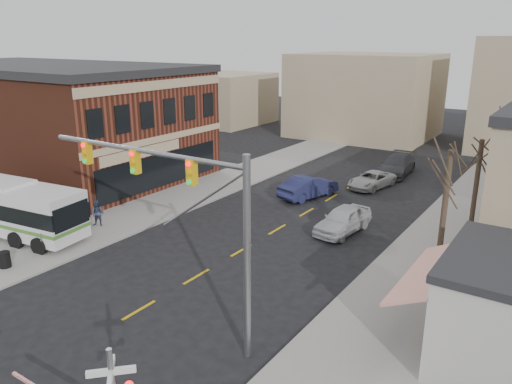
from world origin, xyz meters
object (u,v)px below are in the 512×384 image
Objects in this scene: car_b at (309,187)px; pedestrian_near at (45,241)px; car_c at (372,180)px; trash_bin at (5,260)px; car_d at (396,165)px; traffic_signal_mast at (186,202)px; car_a at (343,220)px; pedestrian_far at (98,213)px.

car_b and pedestrian_near have the same top height.
pedestrian_near is at bearing -103.76° from car_c.
car_b is at bearing 69.62° from trash_bin.
car_b is at bearing -112.00° from car_d.
traffic_signal_mast is 6.63× the size of pedestrian_near.
trash_bin is 32.39m from car_d.
pedestrian_near is (-12.42, -12.64, 0.08)m from car_a.
car_c is at bearing -97.30° from car_d.
traffic_signal_mast is at bearing 119.14° from car_b.
trash_bin is at bearing -175.57° from traffic_signal_mast.
car_b is 3.26× the size of pedestrian_near.
pedestrian_near is at bearing 83.12° from trash_bin.
car_b is (7.47, 20.12, 0.30)m from trash_bin.
traffic_signal_mast is 24.96m from car_c.
car_c is 5.21m from car_d.
traffic_signal_mast reaches higher than car_b.
pedestrian_near is at bearing -103.44° from pedestrian_far.
pedestrian_near is at bearing -114.53° from car_d.
car_d is (3.38, 10.40, 0.01)m from car_b.
pedestrian_far is at bearing 34.90° from pedestrian_near.
car_d reaches higher than car_b.
car_b is at bearing -0.39° from pedestrian_near.
trash_bin is 0.15× the size of car_d.
car_a reaches higher than trash_bin.
car_d reaches higher than car_c.
traffic_signal_mast reaches higher than car_c.
car_a is 10.62m from car_c.
pedestrian_far is at bearing 96.70° from trash_bin.
car_c is (10.56, 25.32, 0.11)m from trash_bin.
pedestrian_far is at bearing -111.26° from car_c.
traffic_signal_mast reaches higher than trash_bin.
pedestrian_near reaches higher than car_a.
car_a is 15.74m from pedestrian_far.
car_c is 25.23m from pedestrian_near.
traffic_signal_mast is 12.11× the size of trash_bin.
traffic_signal_mast is 1.76× the size of car_d.
car_c is 2.73× the size of pedestrian_far.
car_a is at bearing -87.29° from car_d.
car_c is at bearing 93.82° from traffic_signal_mast.
car_d is (-1.32, 29.57, -4.90)m from traffic_signal_mast.
car_c is at bearing -105.31° from car_b.
trash_bin is 0.50× the size of pedestrian_far.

